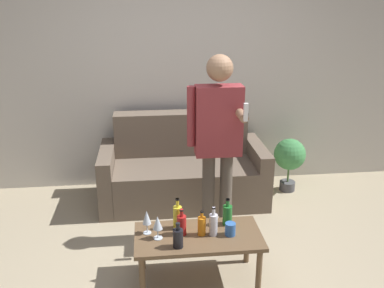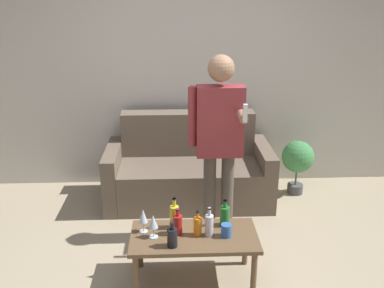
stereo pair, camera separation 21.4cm
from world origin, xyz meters
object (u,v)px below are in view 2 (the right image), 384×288
couch (189,170)px  person_standing_front (219,135)px  coffee_table (194,241)px  bottle_orange (225,215)px

couch → person_standing_front: bearing=-74.2°
couch → coffee_table: (-0.01, -1.43, 0.03)m
coffee_table → bottle_orange: bottle_orange is taller
bottle_orange → couch: bearing=100.2°
couch → person_standing_front: (0.23, -0.81, 0.67)m
coffee_table → person_standing_front: 0.92m
bottle_orange → person_standing_front: bearing=90.4°
bottle_orange → person_standing_front: person_standing_front is taller
couch → coffee_table: size_ratio=1.80×
couch → bottle_orange: bearing=-79.8°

